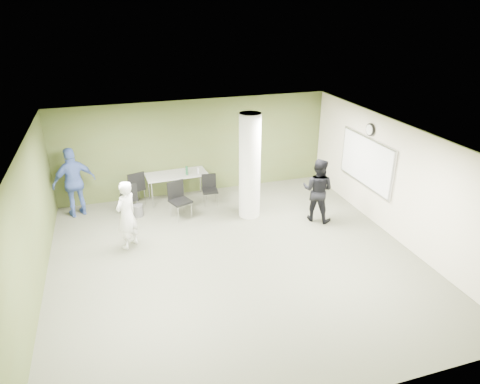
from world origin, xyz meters
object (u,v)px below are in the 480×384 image
object	(u,v)px
folding_table	(177,175)
man_black	(318,190)
chair_back_left	(129,196)
woman_white	(127,215)
man_blue	(74,182)

from	to	relation	value
folding_table	man_black	distance (m)	4.00
chair_back_left	woman_white	distance (m)	1.72
folding_table	man_blue	distance (m)	2.74
chair_back_left	man_black	world-z (taller)	man_black
chair_back_left	woman_white	xyz separation A→B (m)	(-0.14, -1.69, 0.28)
chair_back_left	man_black	distance (m)	5.00
chair_back_left	man_black	xyz separation A→B (m)	(4.67, -1.77, 0.30)
man_black	man_blue	size ratio (longest dim) A/B	0.89
folding_table	man_blue	world-z (taller)	man_blue
folding_table	chair_back_left	xyz separation A→B (m)	(-1.40, -0.54, -0.22)
woman_white	man_blue	world-z (taller)	man_blue
folding_table	woman_white	size ratio (longest dim) A/B	1.07
chair_back_left	man_blue	distance (m)	1.45
chair_back_left	man_black	bearing A→B (deg)	158.17
chair_back_left	man_blue	world-z (taller)	man_blue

